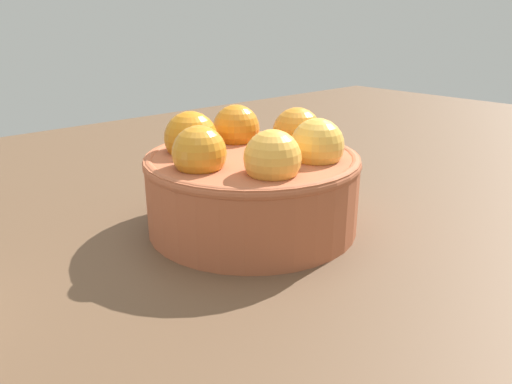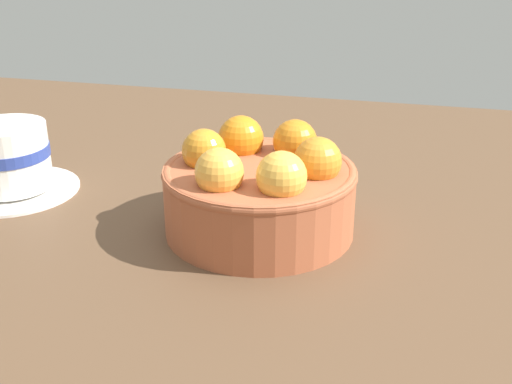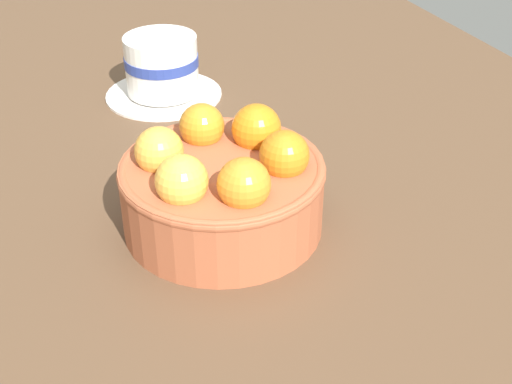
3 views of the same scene
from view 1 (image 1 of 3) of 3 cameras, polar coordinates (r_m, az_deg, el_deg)
ground_plane at (r=41.65cm, az=-0.42°, el=-6.75°), size 155.88×95.92×4.48cm
terracotta_bowl at (r=39.27cm, az=-0.45°, el=1.51°), size 17.16×17.16×9.32cm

